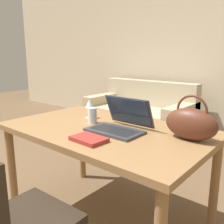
# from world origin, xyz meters

# --- Properties ---
(wall_back) EXTENTS (10.00, 0.06, 2.70)m
(wall_back) POSITION_xyz_m (0.00, 3.36, 1.35)
(wall_back) COLOR beige
(wall_back) RESTS_ON ground_plane
(dining_table) EXTENTS (1.42, 0.87, 0.74)m
(dining_table) POSITION_xyz_m (0.04, 0.82, 0.66)
(dining_table) COLOR olive
(dining_table) RESTS_ON ground_plane
(chair) EXTENTS (0.46, 0.46, 0.87)m
(chair) POSITION_xyz_m (0.13, 0.04, 0.49)
(chair) COLOR #2D2319
(chair) RESTS_ON ground_plane
(couch) EXTENTS (1.65, 0.84, 0.82)m
(couch) POSITION_xyz_m (-1.00, 2.82, 0.28)
(couch) COLOR #C1B293
(couch) RESTS_ON ground_plane
(laptop) EXTENTS (0.37, 0.32, 0.22)m
(laptop) POSITION_xyz_m (0.15, 0.85, 0.80)
(laptop) COLOR #38383D
(laptop) RESTS_ON dining_table
(drinking_glass) EXTENTS (0.07, 0.07, 0.12)m
(drinking_glass) POSITION_xyz_m (-0.11, 0.84, 0.80)
(drinking_glass) COLOR silver
(drinking_glass) RESTS_ON dining_table
(wine_glass) EXTENTS (0.07, 0.07, 0.15)m
(wine_glass) POSITION_xyz_m (-0.23, 0.94, 0.85)
(wine_glass) COLOR silver
(wine_glass) RESTS_ON dining_table
(handbag) EXTENTS (0.32, 0.14, 0.27)m
(handbag) POSITION_xyz_m (0.59, 0.95, 0.84)
(handbag) COLOR #592D1E
(handbag) RESTS_ON dining_table
(book) EXTENTS (0.21, 0.15, 0.02)m
(book) POSITION_xyz_m (0.15, 0.54, 0.75)
(book) COLOR maroon
(book) RESTS_ON dining_table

